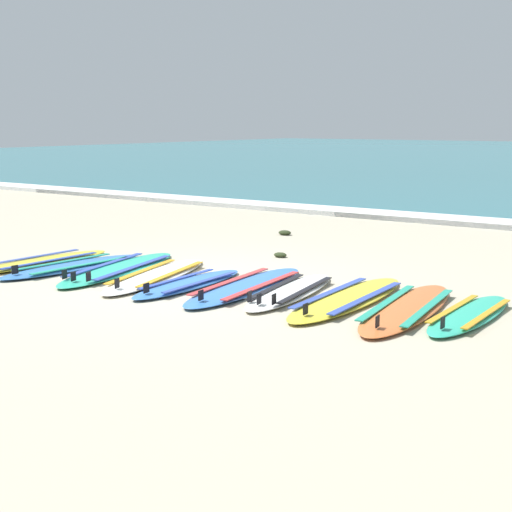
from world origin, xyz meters
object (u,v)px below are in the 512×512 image
at_px(surfboard_4, 189,284).
at_px(surfboard_5, 246,286).
at_px(surfboard_6, 291,291).
at_px(surfboard_7, 348,298).
at_px(surfboard_0, 41,262).
at_px(surfboard_3, 156,275).
at_px(surfboard_2, 119,269).
at_px(surfboard_8, 407,308).
at_px(surfboard_1, 72,266).
at_px(surfboard_9, 470,315).

height_order(surfboard_4, surfboard_5, same).
xyz_separation_m(surfboard_6, surfboard_7, (0.70, 0.07, -0.00)).
bearing_deg(surfboard_0, surfboard_5, 6.12).
bearing_deg(surfboard_3, surfboard_4, -11.83).
bearing_deg(surfboard_2, surfboard_0, -168.47).
distance_m(surfboard_0, surfboard_4, 2.57).
height_order(surfboard_7, surfboard_8, same).
distance_m(surfboard_5, surfboard_6, 0.57).
bearing_deg(surfboard_1, surfboard_6, 7.10).
relative_size(surfboard_2, surfboard_4, 1.34).
distance_m(surfboard_2, surfboard_6, 2.55).
bearing_deg(surfboard_2, surfboard_7, 4.00).
bearing_deg(surfboard_6, surfboard_9, 4.04).
bearing_deg(surfboard_8, surfboard_9, 9.79).
distance_m(surfboard_6, surfboard_8, 1.40).
relative_size(surfboard_0, surfboard_9, 1.17).
relative_size(surfboard_1, surfboard_4, 1.16).
bearing_deg(surfboard_3, surfboard_2, 176.17).
xyz_separation_m(surfboard_1, surfboard_6, (3.17, 0.40, 0.00)).
height_order(surfboard_3, surfboard_7, same).
xyz_separation_m(surfboard_4, surfboard_6, (1.21, 0.34, 0.00)).
bearing_deg(surfboard_8, surfboard_0, -175.08).
bearing_deg(surfboard_6, surfboard_1, -172.90).
distance_m(surfboard_4, surfboard_5, 0.70).
distance_m(surfboard_2, surfboard_4, 1.34).
distance_m(surfboard_5, surfboard_8, 1.97).
height_order(surfboard_0, surfboard_5, same).
height_order(surfboard_5, surfboard_9, same).
bearing_deg(surfboard_8, surfboard_7, 177.23).
bearing_deg(surfboard_5, surfboard_0, -173.88).
distance_m(surfboard_5, surfboard_9, 2.59).
height_order(surfboard_2, surfboard_3, same).
height_order(surfboard_4, surfboard_8, same).
xyz_separation_m(surfboard_6, surfboard_8, (1.40, 0.04, -0.00)).
distance_m(surfboard_0, surfboard_6, 3.81).
relative_size(surfboard_6, surfboard_8, 0.86).
height_order(surfboard_6, surfboard_9, same).
height_order(surfboard_2, surfboard_7, same).
distance_m(surfboard_1, surfboard_4, 1.96).
relative_size(surfboard_6, surfboard_9, 1.11).
distance_m(surfboard_0, surfboard_2, 1.27).
bearing_deg(surfboard_7, surfboard_3, -173.87).
xyz_separation_m(surfboard_3, surfboard_4, (0.63, -0.13, 0.00)).
bearing_deg(surfboard_1, surfboard_7, 6.85).
bearing_deg(surfboard_9, surfboard_6, -175.96).
relative_size(surfboard_1, surfboard_7, 0.91).
bearing_deg(surfboard_1, surfboard_5, 7.22).
distance_m(surfboard_7, surfboard_8, 0.70).
relative_size(surfboard_1, surfboard_5, 0.91).
relative_size(surfboard_0, surfboard_3, 0.93).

